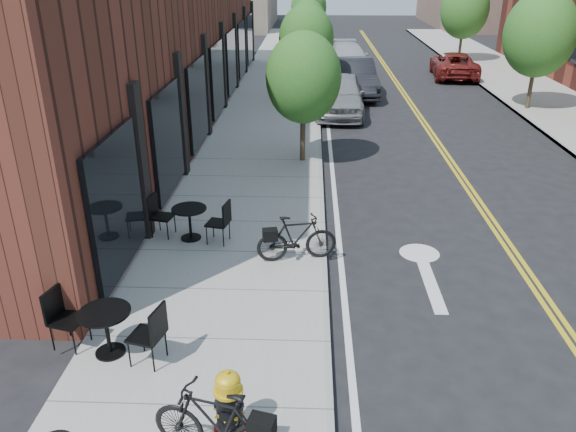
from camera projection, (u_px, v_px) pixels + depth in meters
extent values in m
plane|color=black|center=(330.00, 347.00, 9.08)|extent=(120.00, 120.00, 0.00)
cube|color=#9E9B93|center=(260.00, 151.00, 18.21)|extent=(4.00, 70.00, 0.12)
cube|color=#452016|center=(145.00, 26.00, 20.58)|extent=(5.00, 28.00, 7.00)
cylinder|color=#382B1E|center=(303.00, 134.00, 16.89)|extent=(0.16, 0.16, 1.61)
ellipsoid|color=#285B1D|center=(303.00, 78.00, 16.19)|extent=(2.20, 2.20, 2.64)
cylinder|color=#382B1E|center=(306.00, 81.00, 24.15)|extent=(0.16, 0.16, 1.68)
ellipsoid|color=#285B1D|center=(306.00, 38.00, 23.41)|extent=(2.30, 2.30, 2.76)
cylinder|color=#382B1E|center=(307.00, 54.00, 31.44)|extent=(0.16, 0.16, 1.57)
ellipsoid|color=#285B1D|center=(308.00, 23.00, 30.76)|extent=(2.10, 2.10, 2.52)
cylinder|color=#382B1E|center=(308.00, 35.00, 38.68)|extent=(0.16, 0.16, 1.71)
ellipsoid|color=#285B1D|center=(309.00, 7.00, 37.92)|extent=(2.40, 2.40, 2.88)
cylinder|color=#382B1E|center=(531.00, 86.00, 22.88)|extent=(0.16, 0.16, 1.82)
ellipsoid|color=#285B1D|center=(540.00, 34.00, 22.03)|extent=(2.80, 2.80, 3.36)
cylinder|color=#382B1E|center=(460.00, 45.00, 33.78)|extent=(0.16, 0.16, 1.82)
ellipsoid|color=#285B1D|center=(465.00, 9.00, 32.93)|extent=(2.80, 2.80, 3.36)
cylinder|color=maroon|center=(230.00, 430.00, 7.29)|extent=(0.49, 0.49, 0.06)
cylinder|color=black|center=(229.00, 411.00, 7.15)|extent=(0.38, 0.38, 0.65)
cylinder|color=gold|center=(228.00, 390.00, 7.01)|extent=(0.43, 0.43, 0.04)
cylinder|color=gold|center=(228.00, 385.00, 6.98)|extent=(0.36, 0.36, 0.15)
ellipsoid|color=gold|center=(228.00, 380.00, 6.94)|extent=(0.35, 0.35, 0.19)
cylinder|color=gold|center=(227.00, 373.00, 6.90)|extent=(0.06, 0.06, 0.06)
imported|color=black|center=(217.00, 424.00, 6.74)|extent=(1.78, 0.90, 1.03)
imported|color=black|center=(297.00, 238.00, 11.30)|extent=(1.69, 0.78, 0.98)
cylinder|color=black|center=(111.00, 352.00, 8.76)|extent=(0.56, 0.56, 0.03)
cylinder|color=black|center=(107.00, 333.00, 8.61)|extent=(0.08, 0.08, 0.73)
cylinder|color=black|center=(104.00, 313.00, 8.46)|extent=(0.97, 0.97, 0.03)
cylinder|color=black|center=(191.00, 238.00, 12.37)|extent=(0.52, 0.52, 0.03)
cylinder|color=black|center=(190.00, 224.00, 12.22)|extent=(0.07, 0.07, 0.70)
cylinder|color=black|center=(189.00, 209.00, 12.08)|extent=(0.90, 0.90, 0.03)
imported|color=gray|center=(340.00, 95.00, 22.42)|extent=(2.13, 4.80, 1.61)
imported|color=black|center=(354.00, 77.00, 25.67)|extent=(1.99, 5.02, 1.62)
imported|color=silver|center=(347.00, 58.00, 31.00)|extent=(2.72, 5.49, 1.54)
imported|color=maroon|center=(454.00, 65.00, 29.64)|extent=(2.64, 4.93, 1.32)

